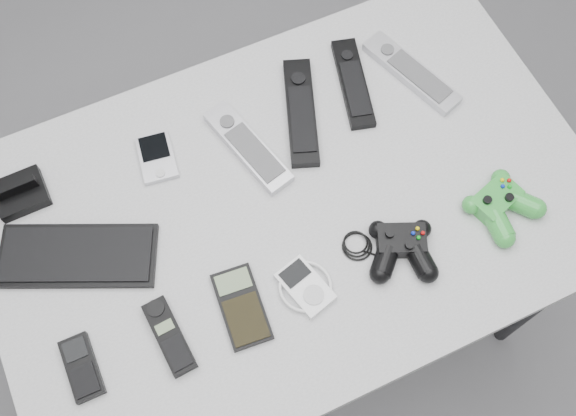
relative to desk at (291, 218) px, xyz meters
name	(u,v)px	position (x,y,z in m)	size (l,w,h in m)	color
floor	(305,318)	(0.03, -0.04, -0.71)	(3.50, 3.50, 0.00)	slate
desk	(291,218)	(0.00, 0.00, 0.00)	(1.16, 0.75, 0.78)	#959597
pda_keyboard	(78,255)	(-0.40, 0.07, 0.08)	(0.29, 0.12, 0.02)	black
dock_bracket	(18,191)	(-0.46, 0.23, 0.09)	(0.09, 0.08, 0.05)	black
pda	(157,157)	(-0.20, 0.20, 0.08)	(0.07, 0.10, 0.02)	#B5B5BC
remote_silver_a	(248,147)	(-0.03, 0.14, 0.08)	(0.06, 0.22, 0.02)	#B5B5BC
remote_black_a	(301,112)	(0.10, 0.17, 0.08)	(0.06, 0.24, 0.02)	black
remote_black_b	(353,83)	(0.23, 0.19, 0.08)	(0.05, 0.21, 0.02)	black
remote_silver_b	(411,72)	(0.35, 0.16, 0.08)	(0.05, 0.23, 0.02)	#B1B1B8
mobile_phone	(82,367)	(-0.46, -0.13, 0.08)	(0.05, 0.11, 0.02)	black
cordless_handset	(169,336)	(-0.30, -0.14, 0.08)	(0.04, 0.14, 0.02)	black
calculator	(241,306)	(-0.17, -0.15, 0.08)	(0.07, 0.15, 0.01)	black
mp3_player	(305,286)	(-0.05, -0.16, 0.08)	(0.10, 0.10, 0.02)	white
controller_black	(402,247)	(0.14, -0.17, 0.09)	(0.21, 0.13, 0.04)	black
controller_green	(501,204)	(0.35, -0.17, 0.09)	(0.13, 0.14, 0.04)	#238325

